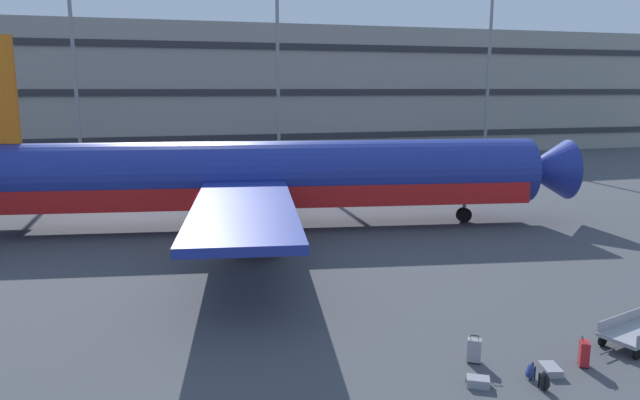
# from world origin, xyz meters

# --- Properties ---
(ground_plane) EXTENTS (600.00, 600.00, 0.00)m
(ground_plane) POSITION_xyz_m (0.00, 0.00, 0.00)
(ground_plane) COLOR #424449
(terminal_structure) EXTENTS (125.95, 21.52, 15.29)m
(terminal_structure) POSITION_xyz_m (0.00, 46.49, 7.64)
(terminal_structure) COLOR gray
(terminal_structure) RESTS_ON ground_plane
(airliner) EXTENTS (38.38, 31.09, 10.84)m
(airliner) POSITION_xyz_m (2.23, 2.33, 2.97)
(airliner) COLOR navy
(airliner) RESTS_ON ground_plane
(light_mast_left) EXTENTS (1.80, 0.50, 19.37)m
(light_mast_left) POSITION_xyz_m (-10.44, 29.65, 11.34)
(light_mast_left) COLOR gray
(light_mast_left) RESTS_ON ground_plane
(light_mast_center_left) EXTENTS (1.80, 0.50, 20.97)m
(light_mast_center_left) POSITION_xyz_m (9.10, 29.65, 12.16)
(light_mast_center_left) COLOR gray
(light_mast_center_left) RESTS_ON ground_plane
(light_mast_center_right) EXTENTS (1.80, 0.50, 25.62)m
(light_mast_center_right) POSITION_xyz_m (33.54, 29.65, 14.55)
(light_mast_center_right) COLOR gray
(light_mast_center_right) RESTS_ON ground_plane
(suitcase_laid_flat) EXTENTS (0.63, 0.82, 0.22)m
(suitcase_laid_flat) POSITION_xyz_m (7.45, -17.63, 0.11)
(suitcase_laid_flat) COLOR gray
(suitcase_laid_flat) RESTS_ON ground_plane
(suitcase_teal) EXTENTS (0.48, 0.44, 0.90)m
(suitcase_teal) POSITION_xyz_m (5.67, -16.45, 0.39)
(suitcase_teal) COLOR gray
(suitcase_teal) RESTS_ON ground_plane
(suitcase_upright) EXTENTS (0.42, 0.47, 0.90)m
(suitcase_upright) POSITION_xyz_m (8.66, -17.52, 0.41)
(suitcase_upright) COLOR #B21E23
(suitcase_upright) RESTS_ON ground_plane
(suitcase_large) EXTENTS (0.74, 0.66, 0.24)m
(suitcase_large) POSITION_xyz_m (5.06, -17.73, 0.12)
(suitcase_large) COLOR gray
(suitcase_large) RESTS_ON ground_plane
(backpack_small) EXTENTS (0.27, 0.39, 0.57)m
(backpack_small) POSITION_xyz_m (6.67, -18.41, 0.25)
(backpack_small) COLOR black
(backpack_small) RESTS_ON ground_plane
(backpack_silver) EXTENTS (0.32, 0.40, 0.52)m
(backpack_silver) POSITION_xyz_m (6.68, -17.78, 0.23)
(backpack_silver) COLOR navy
(backpack_silver) RESTS_ON ground_plane
(baggage_cart) EXTENTS (3.35, 2.00, 0.82)m
(baggage_cart) POSITION_xyz_m (11.35, -16.74, 0.43)
(baggage_cart) COLOR gray
(baggage_cart) RESTS_ON ground_plane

